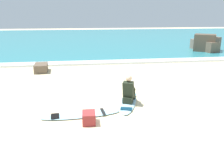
% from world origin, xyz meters
% --- Properties ---
extents(ground_plane, '(80.00, 80.00, 0.00)m').
position_xyz_m(ground_plane, '(0.00, 0.00, 0.00)').
color(ground_plane, beige).
extents(sea, '(80.00, 28.00, 0.10)m').
position_xyz_m(sea, '(0.00, 20.95, 0.05)').
color(sea, teal).
rests_on(sea, ground).
extents(breaking_foam, '(80.00, 0.90, 0.11)m').
position_xyz_m(breaking_foam, '(0.00, 7.25, 0.06)').
color(breaking_foam, white).
rests_on(breaking_foam, ground).
extents(surfboard_main, '(1.17, 2.36, 0.08)m').
position_xyz_m(surfboard_main, '(0.82, 0.75, 0.04)').
color(surfboard_main, '#9ED1E5').
rests_on(surfboard_main, ground).
extents(surfer_seated, '(0.59, 0.77, 0.95)m').
position_xyz_m(surfer_seated, '(0.80, 0.63, 0.44)').
color(surfer_seated, black).
rests_on(surfer_seated, surfboard_main).
extents(surfboard_spare_near, '(2.42, 0.75, 0.08)m').
position_xyz_m(surfboard_spare_near, '(-0.82, -0.12, 0.04)').
color(surfboard_spare_near, '#9ED1E5').
rests_on(surfboard_spare_near, ground).
extents(rock_outcrop_distant, '(2.28, 2.74, 1.38)m').
position_xyz_m(rock_outcrop_distant, '(9.00, 10.48, 0.57)').
color(rock_outcrop_distant, '#756656').
rests_on(rock_outcrop_distant, ground).
extents(shoreline_rock, '(0.72, 1.13, 0.41)m').
position_xyz_m(shoreline_rock, '(-2.84, 5.60, 0.21)').
color(shoreline_rock, brown).
rests_on(shoreline_rock, ground).
extents(beach_bag, '(0.37, 0.49, 0.32)m').
position_xyz_m(beach_bag, '(-0.60, -0.64, 0.16)').
color(beach_bag, maroon).
rests_on(beach_bag, ground).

